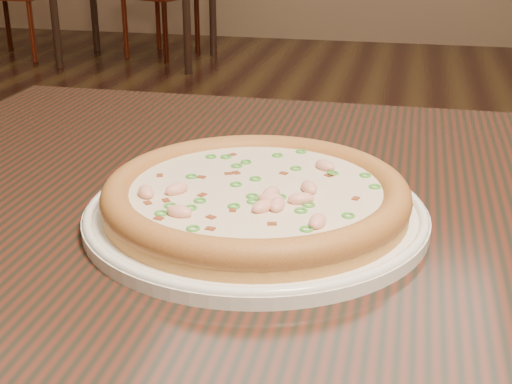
# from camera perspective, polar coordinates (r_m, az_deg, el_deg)

# --- Properties ---
(hero_table) EXTENTS (1.20, 0.80, 0.75)m
(hero_table) POSITION_cam_1_polar(r_m,az_deg,el_deg) (0.77, 9.73, -8.30)
(hero_table) COLOR black
(hero_table) RESTS_ON ground
(plate) EXTENTS (0.33, 0.33, 0.02)m
(plate) POSITION_cam_1_polar(r_m,az_deg,el_deg) (0.68, 0.00, -1.65)
(plate) COLOR white
(plate) RESTS_ON hero_table
(pizza) EXTENTS (0.29, 0.29, 0.03)m
(pizza) POSITION_cam_1_polar(r_m,az_deg,el_deg) (0.68, 0.00, -0.24)
(pizza) COLOR gold
(pizza) RESTS_ON plate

